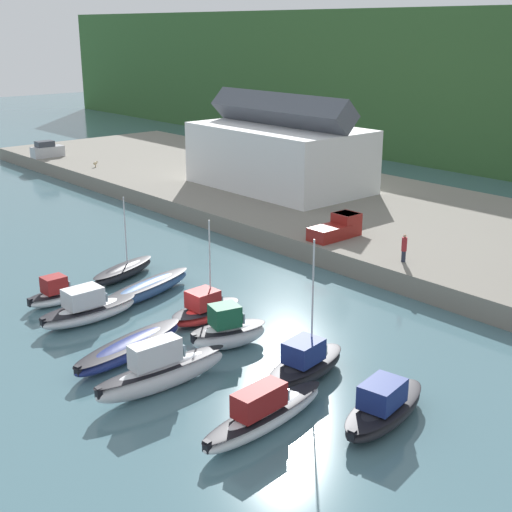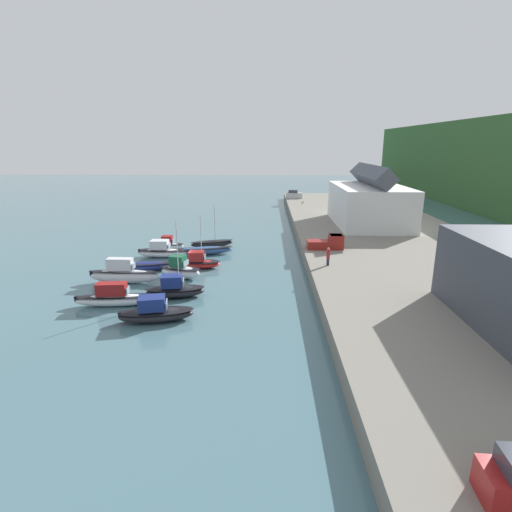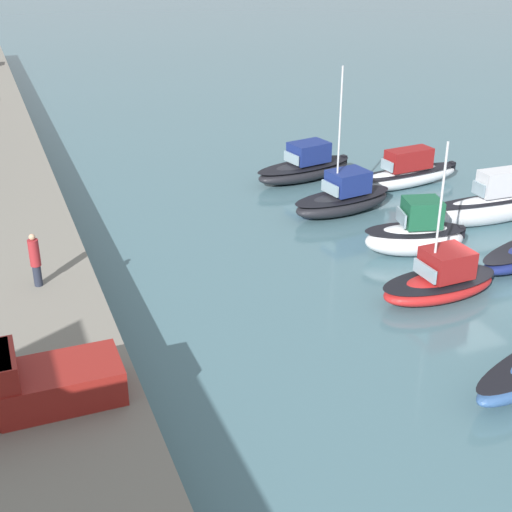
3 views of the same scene
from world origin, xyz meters
The scene contains 18 objects.
ground_plane centered at (0.00, 0.00, 0.00)m, with size 320.00×320.00×0.00m, color #476B75.
quay_promenade centered at (0.00, 29.22, 0.83)m, with size 134.99×27.20×1.65m.
harbor_clubhouse centered at (-21.62, 28.40, 5.37)m, with size 19.39×11.26×10.17m.
moored_boat_0 centered at (-11.15, 2.43, 0.57)m, with size 3.79×6.78×6.30m.
moored_boat_1 centered at (-6.54, 1.61, 0.62)m, with size 3.89×8.81×1.17m.
moored_boat_2 centered at (-0.37, 2.15, 0.78)m, with size 2.46×5.46×6.77m.
moored_boat_3 centered at (3.75, 0.71, 1.01)m, with size 3.14×5.18×2.74m.
moored_boat_4 centered at (9.68, 1.39, 0.86)m, with size 3.10×6.25×7.88m.
moored_boat_5 centered at (15.45, 0.99, 0.83)m, with size 3.43×6.87×2.31m.
moored_boat_6 centered at (-9.54, -3.84, 0.72)m, with size 1.90×4.47×2.06m.
moored_boat_7 centered at (-5.31, -3.74, 0.86)m, with size 2.34×6.91×2.39m.
moored_boat_8 centered at (1.04, -4.48, 0.60)m, with size 3.93×8.70×1.12m.
moored_boat_9 centered at (5.54, -5.26, 1.07)m, with size 1.62×8.10×2.89m.
moored_boat_10 centered at (12.05, -3.79, 0.83)m, with size 2.42×8.24×2.32m.
parked_car_1 centered at (-56.00, 17.69, 2.57)m, with size 1.93×4.25×2.16m.
pickup_truck_0 centered at (-4.18, 18.95, 2.47)m, with size 2.00×4.73×1.90m.
person_on_quay centered at (3.52, 17.79, 2.75)m, with size 0.40×0.40×2.14m.
dog_on_quay centered at (-45.39, 19.07, 2.11)m, with size 0.64×0.85×0.68m.
Camera 1 is at (34.45, -23.79, 18.49)m, focal length 50.00 mm.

